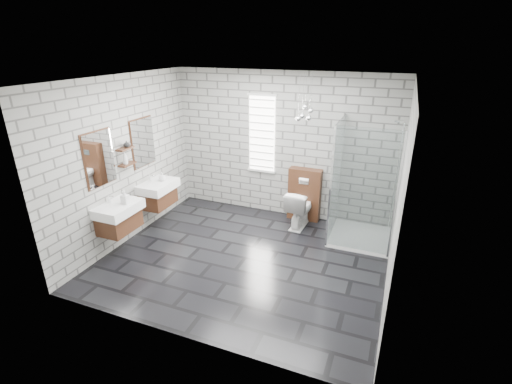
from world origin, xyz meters
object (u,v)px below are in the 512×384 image
Objects in this scene: shower_enclosure at (356,214)px; toilet at (300,208)px; vanity_left at (117,209)px; cistern_panel at (304,194)px; vanity_right at (156,187)px.

toilet is at bearing 168.92° from shower_enclosure.
vanity_left is at bearing -152.95° from shower_enclosure.
cistern_panel is at bearing 152.91° from shower_enclosure.
toilet is (2.40, 1.94, -0.40)m from vanity_left.
vanity_right is 2.60m from toilet.
cistern_panel is 0.35m from toilet.
vanity_right is 1.57× the size of cistern_panel.
vanity_left is 2.22× the size of toilet.
shower_enclosure is (3.41, 0.72, -0.25)m from vanity_right.
shower_enclosure is 1.04m from toilet.
cistern_panel is at bearing 43.28° from vanity_left.
vanity_right is at bearing 90.00° from vanity_left.
cistern_panel is (2.40, 2.26, -0.26)m from vanity_left.
shower_enclosure is 2.88× the size of toilet.
shower_enclosure is (3.41, 1.74, -0.25)m from vanity_left.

